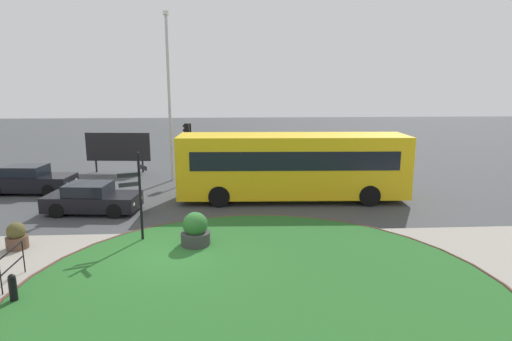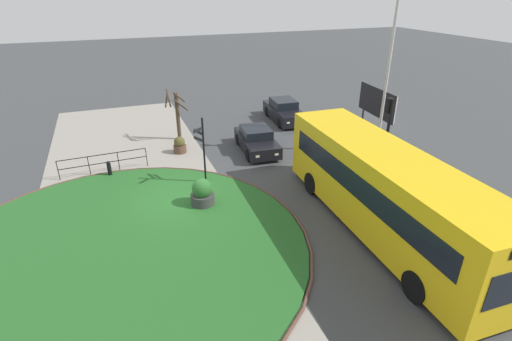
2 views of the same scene
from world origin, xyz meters
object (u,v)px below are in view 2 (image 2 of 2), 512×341
Objects in this scene: traffic_light_near at (389,116)px; bollard_foreground at (109,169)px; bus_yellow at (385,191)px; planter_near_signpost at (180,146)px; planter_kerbside at (202,194)px; signpost_directional at (202,147)px; billboard_left at (377,103)px; street_tree_bare at (177,113)px; lamppost_tall at (389,61)px; car_far_lane at (257,140)px; car_near_lane at (284,111)px.

bollard_foreground is at bearing 77.13° from traffic_light_near.
bus_yellow is 11.67× the size of planter_near_signpost.
bus_yellow reaches higher than planter_kerbside.
signpost_directional reaches higher than billboard_left.
bus_yellow is at bearing -30.12° from billboard_left.
billboard_left is at bearing 80.04° from street_tree_bare.
billboard_left is 4.39× the size of planter_near_signpost.
bollard_foreground is 0.27× the size of street_tree_bare.
planter_kerbside is at bearing -123.41° from bus_yellow.
billboard_left is 3.30× the size of planter_kerbside.
bollard_foreground is at bearing -119.42° from signpost_directional.
lamppost_tall is at bearing 101.99° from planter_kerbside.
lamppost_tall is 2.30× the size of billboard_left.
car_far_lane is 1.21× the size of traffic_light_near.
signpost_directional is at bearing 0.49° from street_tree_bare.
lamppost_tall is at bearing 72.20° from car_far_lane.
lamppost_tall is (7.09, 2.55, 4.42)m from car_near_lane.
bollard_foreground is 0.87× the size of planter_near_signpost.
billboard_left is at bearing 114.50° from planter_kerbside.
planter_near_signpost is (-4.15, -0.38, -1.46)m from signpost_directional.
lamppost_tall is 11.78m from planter_kerbside.
bollard_foreground is at bearing -98.50° from lamppost_tall.
billboard_left is (-4.01, 12.65, -0.26)m from signpost_directional.
car_far_lane is 0.43× the size of lamppost_tall.
planter_kerbside is at bearing -60.28° from billboard_left.
planter_kerbside is (2.02, -0.57, -1.32)m from signpost_directional.
bus_yellow reaches higher than bollard_foreground.
lamppost_tall reaches higher than car_near_lane.
lamppost_tall is at bearing -29.21° from billboard_left.
planter_kerbside is (-4.25, -5.94, -1.17)m from bus_yellow.
lamppost_tall is 7.59× the size of planter_kerbside.
signpost_directional is 10.57m from lamppost_tall.
planter_kerbside is at bearing -36.20° from car_near_lane.
planter_kerbside is (1.22, -10.25, -1.94)m from traffic_light_near.
planter_kerbside is 0.41× the size of street_tree_bare.
street_tree_bare is (-2.23, -12.70, 0.08)m from billboard_left.
billboard_left is (-1.63, 16.86, 1.21)m from bollard_foreground.
traffic_light_near is 1.11× the size of street_tree_bare.
bollard_foreground is 0.18× the size of car_near_lane.
lamppost_tall is (2.67, 6.28, 4.47)m from car_far_lane.
planter_kerbside is 8.35m from street_tree_bare.
bus_yellow is at bearing 23.44° from street_tree_bare.
car_far_lane is (-0.53, 8.00, 0.20)m from bollard_foreground.
car_far_lane is at bearing -113.01° from lamppost_tall.
traffic_light_near is 3.60× the size of planter_near_signpost.
bus_yellow is at bearing -35.86° from lamppost_tall.
lamppost_tall reaches higher than traffic_light_near.
bus_yellow reaches higher than billboard_left.
planter_near_signpost is (-3.91, -10.45, -4.66)m from lamppost_tall.
planter_near_signpost is 0.75× the size of planter_kerbside.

